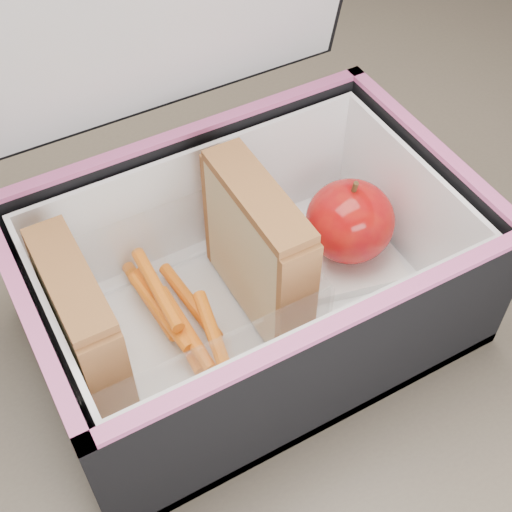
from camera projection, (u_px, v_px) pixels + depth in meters
The scene contains 8 objects.
kitchen_table at pixel (247, 371), 0.62m from camera, with size 1.20×0.80×0.75m.
lunch_bag at pixel (248, 265), 0.50m from camera, with size 0.30×0.24×0.31m.
plastic_tub at pixel (177, 307), 0.49m from camera, with size 0.17×0.12×0.07m, color white, non-canonical shape.
sandwich_left at pixel (83, 327), 0.46m from camera, with size 0.03×0.10×0.11m.
sandwich_right at pixel (258, 250), 0.50m from camera, with size 0.03×0.10×0.12m.
carrot_sticks at pixel (175, 313), 0.51m from camera, with size 0.04×0.15×0.03m.
paper_napkin at pixel (344, 253), 0.57m from camera, with size 0.08×0.08×0.01m, color white.
red_apple at pixel (350, 221), 0.54m from camera, with size 0.08×0.08×0.07m.
Camera 1 is at (-0.15, -0.29, 1.20)m, focal length 50.00 mm.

